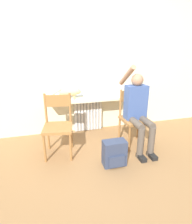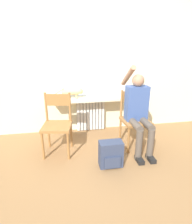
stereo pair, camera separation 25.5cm
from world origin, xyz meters
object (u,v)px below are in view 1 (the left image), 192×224
(chair_left, at_px, (58,125))
(cat, at_px, (70,93))
(person, at_px, (138,108))
(chair_right, at_px, (134,117))
(backpack, at_px, (114,153))

(chair_left, xyz_separation_m, cat, (0.28, 0.60, 0.34))
(person, bearing_deg, chair_right, 91.30)
(chair_left, height_order, person, person)
(chair_right, relative_size, cat, 1.78)
(cat, height_order, backpack, cat)
(person, bearing_deg, chair_left, 174.71)
(person, xyz_separation_m, backpack, (-0.53, -0.41, -0.50))
(chair_right, height_order, backpack, chair_right)
(person, distance_m, backpack, 0.84)
(chair_left, relative_size, chair_right, 1.00)
(chair_left, bearing_deg, person, 4.17)
(chair_left, bearing_deg, cat, 74.23)
(chair_left, distance_m, cat, 0.74)
(backpack, bearing_deg, person, 37.57)
(chair_left, bearing_deg, chair_right, 9.49)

